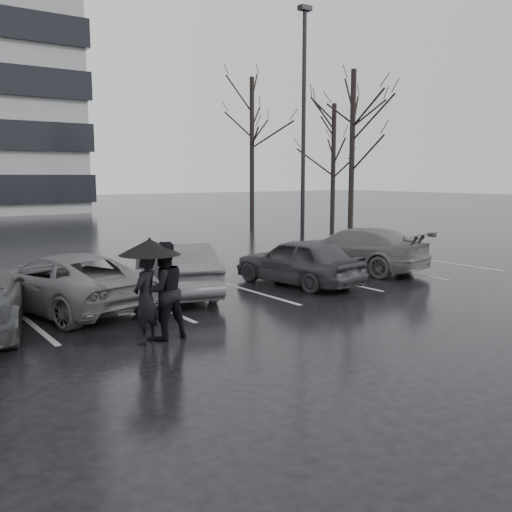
{
  "coord_description": "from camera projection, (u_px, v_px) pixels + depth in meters",
  "views": [
    {
      "loc": [
        -7.78,
        -10.07,
        3.01
      ],
      "look_at": [
        0.02,
        1.0,
        1.1
      ],
      "focal_mm": 40.0,
      "sensor_mm": 36.0,
      "label": 1
    }
  ],
  "objects": [
    {
      "name": "umbrella",
      "position": [
        150.0,
        247.0,
        10.26
      ],
      "size": [
        1.13,
        1.13,
        1.91
      ],
      "color": "black",
      "rests_on": "ground"
    },
    {
      "name": "lamp_post",
      "position": [
        303.0,
        140.0,
        23.6
      ],
      "size": [
        0.54,
        0.54,
        9.78
      ],
      "rotation": [
        0.0,
        0.0,
        -0.12
      ],
      "color": "gray",
      "rests_on": "ground"
    },
    {
      "name": "ground",
      "position": [
        281.0,
        309.0,
        13.01
      ],
      "size": [
        160.0,
        160.0,
        0.0
      ],
      "primitive_type": "plane",
      "color": "black",
      "rests_on": "ground"
    },
    {
      "name": "pedestrian_left",
      "position": [
        146.0,
        298.0,
        10.25
      ],
      "size": [
        0.72,
        0.68,
        1.65
      ],
      "primitive_type": "imported",
      "rotation": [
        0.0,
        0.0,
        3.79
      ],
      "color": "black",
      "rests_on": "ground"
    },
    {
      "name": "car_west_b",
      "position": [
        65.0,
        282.0,
        12.83
      ],
      "size": [
        3.2,
        5.03,
        1.29
      ],
      "primitive_type": "imported",
      "rotation": [
        0.0,
        0.0,
        3.39
      ],
      "color": "#48484A",
      "rests_on": "ground"
    },
    {
      "name": "car_west_a",
      "position": [
        175.0,
        268.0,
        14.46
      ],
      "size": [
        2.46,
        4.37,
        1.36
      ],
      "primitive_type": "imported",
      "rotation": [
        0.0,
        0.0,
        2.88
      ],
      "color": "#2E2E30",
      "rests_on": "ground"
    },
    {
      "name": "car_east",
      "position": [
        354.0,
        249.0,
        18.17
      ],
      "size": [
        3.04,
        5.08,
        1.38
      ],
      "primitive_type": "imported",
      "rotation": [
        0.0,
        0.0,
        3.39
      ],
      "color": "#48484A",
      "rests_on": "ground"
    },
    {
      "name": "stall_stripes",
      "position": [
        196.0,
        294.0,
        14.58
      ],
      "size": [
        19.72,
        5.0,
        0.0
      ],
      "color": "#A1A1A3",
      "rests_on": "ground"
    },
    {
      "name": "tree_north",
      "position": [
        252.0,
        154.0,
        32.45
      ],
      "size": [
        0.26,
        0.26,
        8.5
      ],
      "primitive_type": "cylinder",
      "color": "black",
      "rests_on": "ground"
    },
    {
      "name": "pedestrian_right",
      "position": [
        163.0,
        291.0,
        10.5
      ],
      "size": [
        0.92,
        0.73,
        1.82
      ],
      "primitive_type": "imported",
      "rotation": [
        0.0,
        0.0,
        3.19
      ],
      "color": "black",
      "rests_on": "ground"
    },
    {
      "name": "tree_east",
      "position": [
        352.0,
        155.0,
        27.39
      ],
      "size": [
        0.26,
        0.26,
        8.0
      ],
      "primitive_type": "cylinder",
      "color": "black",
      "rests_on": "ground"
    },
    {
      "name": "tree_ne",
      "position": [
        333.0,
        167.0,
        32.12
      ],
      "size": [
        0.26,
        0.26,
        7.0
      ],
      "primitive_type": "cylinder",
      "color": "black",
      "rests_on": "ground"
    },
    {
      "name": "car_main",
      "position": [
        298.0,
        261.0,
        15.81
      ],
      "size": [
        2.14,
        4.06,
        1.32
      ],
      "primitive_type": "imported",
      "rotation": [
        0.0,
        0.0,
        3.3
      ],
      "color": "black",
      "rests_on": "ground"
    }
  ]
}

